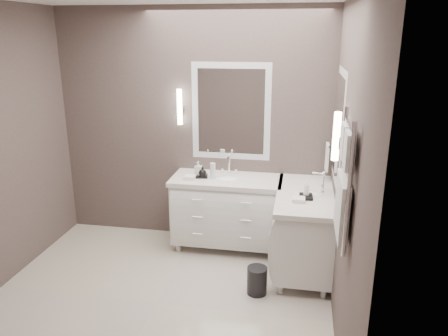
% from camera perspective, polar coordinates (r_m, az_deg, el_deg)
% --- Properties ---
extents(floor, '(3.20, 3.00, 0.01)m').
position_cam_1_polar(floor, '(4.30, -8.78, -17.06)').
color(floor, beige).
rests_on(floor, ground).
extents(wall_back, '(3.20, 0.01, 2.70)m').
position_cam_1_polar(wall_back, '(5.11, -4.08, 5.30)').
color(wall_back, '#4D413E').
rests_on(wall_back, floor).
extents(wall_front, '(3.20, 0.01, 2.70)m').
position_cam_1_polar(wall_front, '(2.45, -21.69, -9.53)').
color(wall_front, '#4D413E').
rests_on(wall_front, floor).
extents(wall_right, '(0.01, 3.00, 2.70)m').
position_cam_1_polar(wall_right, '(3.52, 15.69, -0.83)').
color(wall_right, '#4D413E').
rests_on(wall_right, floor).
extents(vanity_back, '(1.24, 0.59, 0.97)m').
position_cam_1_polar(vanity_back, '(5.01, 0.36, -5.26)').
color(vanity_back, white).
rests_on(vanity_back, floor).
extents(vanity_right, '(0.59, 1.24, 0.97)m').
position_cam_1_polar(vanity_right, '(4.65, 10.43, -7.40)').
color(vanity_right, white).
rests_on(vanity_right, floor).
extents(mirror_back, '(0.90, 0.02, 1.10)m').
position_cam_1_polar(mirror_back, '(4.97, 0.91, 7.34)').
color(mirror_back, white).
rests_on(mirror_back, wall_back).
extents(mirror_right, '(0.02, 0.90, 1.10)m').
position_cam_1_polar(mirror_right, '(4.24, 14.76, 5.06)').
color(mirror_right, white).
rests_on(mirror_right, wall_right).
extents(sconce_back, '(0.06, 0.06, 0.40)m').
position_cam_1_polar(sconce_back, '(5.02, -5.81, 7.86)').
color(sconce_back, white).
rests_on(sconce_back, wall_back).
extents(sconce_right, '(0.06, 0.06, 0.40)m').
position_cam_1_polar(sconce_right, '(3.66, 14.46, 3.90)').
color(sconce_right, white).
rests_on(sconce_right, wall_right).
extents(towel_bar_corner, '(0.03, 0.22, 0.30)m').
position_cam_1_polar(towel_bar_corner, '(4.88, 13.31, 1.48)').
color(towel_bar_corner, white).
rests_on(towel_bar_corner, wall_right).
extents(towel_ladder, '(0.06, 0.58, 0.90)m').
position_cam_1_polar(towel_ladder, '(3.12, 15.38, -2.28)').
color(towel_ladder, white).
rests_on(towel_ladder, wall_right).
extents(waste_bin, '(0.22, 0.22, 0.27)m').
position_cam_1_polar(waste_bin, '(4.33, 4.33, -14.44)').
color(waste_bin, black).
rests_on(waste_bin, floor).
extents(amenity_tray_back, '(0.18, 0.15, 0.02)m').
position_cam_1_polar(amenity_tray_back, '(4.92, -3.08, -1.06)').
color(amenity_tray_back, black).
rests_on(amenity_tray_back, vanity_back).
extents(amenity_tray_right, '(0.13, 0.17, 0.03)m').
position_cam_1_polar(amenity_tray_right, '(4.38, 10.67, -3.68)').
color(amenity_tray_right, black).
rests_on(amenity_tray_right, vanity_right).
extents(water_bottle, '(0.07, 0.07, 0.18)m').
position_cam_1_polar(water_bottle, '(4.84, -1.47, -0.37)').
color(water_bottle, silver).
rests_on(water_bottle, vanity_back).
extents(soap_bottle_a, '(0.08, 0.09, 0.15)m').
position_cam_1_polar(soap_bottle_a, '(4.91, -3.38, -0.00)').
color(soap_bottle_a, white).
rests_on(soap_bottle_a, amenity_tray_back).
extents(soap_bottle_b, '(0.09, 0.09, 0.11)m').
position_cam_1_polar(soap_bottle_b, '(4.86, -2.83, -0.45)').
color(soap_bottle_b, black).
rests_on(soap_bottle_b, amenity_tray_back).
extents(soap_bottle_c, '(0.07, 0.07, 0.15)m').
position_cam_1_polar(soap_bottle_c, '(4.35, 10.73, -2.60)').
color(soap_bottle_c, white).
rests_on(soap_bottle_c, amenity_tray_right).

